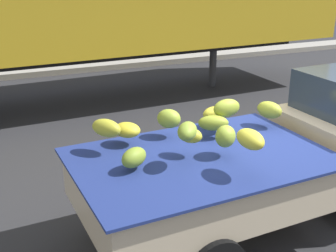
{
  "coord_description": "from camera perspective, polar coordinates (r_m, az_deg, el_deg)",
  "views": [
    {
      "loc": [
        -3.17,
        -4.18,
        3.07
      ],
      "look_at": [
        -1.43,
        -0.09,
        1.39
      ],
      "focal_mm": 47.31,
      "sensor_mm": 36.0,
      "label": 1
    }
  ],
  "objects": [
    {
      "name": "pickup_truck",
      "position": [
        5.99,
        20.29,
        -2.02
      ],
      "size": [
        4.93,
        2.02,
        1.7
      ],
      "rotation": [
        0.0,
        0.0,
        0.05
      ],
      "color": "#CCB793",
      "rests_on": "ground"
    },
    {
      "name": "curb_strip",
      "position": [
        13.52,
        -9.02,
        7.68
      ],
      "size": [
        80.0,
        0.8,
        0.16
      ],
      "primitive_type": "cube",
      "color": "gray",
      "rests_on": "ground"
    },
    {
      "name": "ground",
      "position": [
        6.07,
        12.37,
        -10.15
      ],
      "size": [
        220.0,
        220.0,
        0.0
      ],
      "primitive_type": "plane",
      "color": "#28282B"
    }
  ]
}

